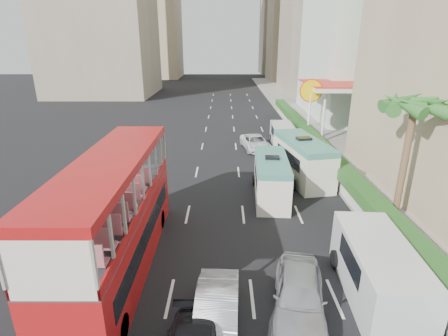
{
  "coord_description": "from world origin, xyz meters",
  "views": [
    {
      "loc": [
        -1.47,
        -13.02,
        9.32
      ],
      "look_at": [
        -1.5,
        4.0,
        3.2
      ],
      "focal_mm": 28.0,
      "sensor_mm": 36.0,
      "label": 1
    }
  ],
  "objects_px": {
    "panel_van_near": "(378,271)",
    "van_asset": "(255,149)",
    "double_decker_bus": "(116,215)",
    "minibus_far": "(302,159)",
    "minibus_near": "(271,178)",
    "palm_tree": "(404,165)",
    "shell_station": "(335,110)",
    "car_silver_lane_a": "(217,329)",
    "panel_van_far": "(283,135)",
    "car_silver_lane_b": "(298,312)"
  },
  "relations": [
    {
      "from": "car_silver_lane_b",
      "to": "van_asset",
      "type": "xyz_separation_m",
      "value": [
        0.15,
        20.82,
        0.0
      ]
    },
    {
      "from": "van_asset",
      "to": "minibus_far",
      "type": "height_order",
      "value": "minibus_far"
    },
    {
      "from": "panel_van_far",
      "to": "van_asset",
      "type": "bearing_deg",
      "value": -151.76
    },
    {
      "from": "car_silver_lane_a",
      "to": "minibus_far",
      "type": "relative_size",
      "value": 0.63
    },
    {
      "from": "panel_van_far",
      "to": "shell_station",
      "type": "relative_size",
      "value": 0.61
    },
    {
      "from": "minibus_far",
      "to": "panel_van_far",
      "type": "distance_m",
      "value": 8.87
    },
    {
      "from": "car_silver_lane_a",
      "to": "van_asset",
      "type": "bearing_deg",
      "value": 84.29
    },
    {
      "from": "minibus_far",
      "to": "car_silver_lane_b",
      "type": "bearing_deg",
      "value": -112.81
    },
    {
      "from": "van_asset",
      "to": "shell_station",
      "type": "xyz_separation_m",
      "value": [
        8.62,
        4.92,
        2.75
      ]
    },
    {
      "from": "double_decker_bus",
      "to": "minibus_far",
      "type": "xyz_separation_m",
      "value": [
        10.09,
        10.64,
        -1.07
      ]
    },
    {
      "from": "minibus_near",
      "to": "panel_van_near",
      "type": "distance_m",
      "value": 9.7
    },
    {
      "from": "car_silver_lane_a",
      "to": "minibus_far",
      "type": "distance_m",
      "value": 15.41
    },
    {
      "from": "minibus_near",
      "to": "palm_tree",
      "type": "xyz_separation_m",
      "value": [
        6.33,
        -3.47,
        2.1
      ]
    },
    {
      "from": "minibus_far",
      "to": "panel_van_near",
      "type": "height_order",
      "value": "minibus_far"
    },
    {
      "from": "palm_tree",
      "to": "shell_station",
      "type": "distance_m",
      "value": 19.14
    },
    {
      "from": "double_decker_bus",
      "to": "panel_van_near",
      "type": "xyz_separation_m",
      "value": [
        10.39,
        -1.78,
        -1.42
      ]
    },
    {
      "from": "minibus_near",
      "to": "panel_van_far",
      "type": "xyz_separation_m",
      "value": [
        2.63,
        12.03,
        -0.31
      ]
    },
    {
      "from": "panel_van_near",
      "to": "panel_van_far",
      "type": "distance_m",
      "value": 21.29
    },
    {
      "from": "car_silver_lane_a",
      "to": "van_asset",
      "type": "relative_size",
      "value": 0.91
    },
    {
      "from": "minibus_near",
      "to": "palm_tree",
      "type": "relative_size",
      "value": 0.9
    },
    {
      "from": "car_silver_lane_b",
      "to": "minibus_near",
      "type": "relative_size",
      "value": 0.78
    },
    {
      "from": "palm_tree",
      "to": "car_silver_lane_a",
      "type": "bearing_deg",
      "value": -141.66
    },
    {
      "from": "van_asset",
      "to": "panel_van_near",
      "type": "xyz_separation_m",
      "value": [
        3.01,
        -19.86,
        1.11
      ]
    },
    {
      "from": "minibus_near",
      "to": "double_decker_bus",
      "type": "bearing_deg",
      "value": -131.76
    },
    {
      "from": "minibus_far",
      "to": "shell_station",
      "type": "relative_size",
      "value": 0.83
    },
    {
      "from": "van_asset",
      "to": "minibus_near",
      "type": "height_order",
      "value": "minibus_near"
    },
    {
      "from": "van_asset",
      "to": "double_decker_bus",
      "type": "bearing_deg",
      "value": -121.88
    },
    {
      "from": "van_asset",
      "to": "minibus_near",
      "type": "xyz_separation_m",
      "value": [
        0.1,
        -10.61,
        1.28
      ]
    },
    {
      "from": "minibus_near",
      "to": "shell_station",
      "type": "relative_size",
      "value": 0.72
    },
    {
      "from": "van_asset",
      "to": "palm_tree",
      "type": "xyz_separation_m",
      "value": [
        6.42,
        -14.08,
        3.38
      ]
    },
    {
      "from": "double_decker_bus",
      "to": "minibus_near",
      "type": "height_order",
      "value": "double_decker_bus"
    },
    {
      "from": "double_decker_bus",
      "to": "palm_tree",
      "type": "xyz_separation_m",
      "value": [
        13.8,
        4.0,
        0.85
      ]
    },
    {
      "from": "double_decker_bus",
      "to": "palm_tree",
      "type": "bearing_deg",
      "value": 16.16
    },
    {
      "from": "van_asset",
      "to": "panel_van_near",
      "type": "bearing_deg",
      "value": -91.06
    },
    {
      "from": "double_decker_bus",
      "to": "panel_van_near",
      "type": "relative_size",
      "value": 1.99
    },
    {
      "from": "car_silver_lane_b",
      "to": "palm_tree",
      "type": "height_order",
      "value": "palm_tree"
    },
    {
      "from": "van_asset",
      "to": "minibus_far",
      "type": "distance_m",
      "value": 8.05
    },
    {
      "from": "panel_van_near",
      "to": "palm_tree",
      "type": "xyz_separation_m",
      "value": [
        3.41,
        5.78,
        2.27
      ]
    },
    {
      "from": "van_asset",
      "to": "minibus_far",
      "type": "relative_size",
      "value": 0.7
    },
    {
      "from": "panel_van_far",
      "to": "shell_station",
      "type": "height_order",
      "value": "shell_station"
    },
    {
      "from": "minibus_far",
      "to": "shell_station",
      "type": "distance_m",
      "value": 13.76
    },
    {
      "from": "car_silver_lane_b",
      "to": "car_silver_lane_a",
      "type": "bearing_deg",
      "value": -154.27
    },
    {
      "from": "minibus_near",
      "to": "minibus_far",
      "type": "relative_size",
      "value": 0.88
    },
    {
      "from": "car_silver_lane_a",
      "to": "minibus_far",
      "type": "xyz_separation_m",
      "value": [
        5.82,
        14.19,
        1.46
      ]
    },
    {
      "from": "van_asset",
      "to": "panel_van_near",
      "type": "relative_size",
      "value": 0.83
    },
    {
      "from": "panel_van_near",
      "to": "van_asset",
      "type": "bearing_deg",
      "value": 102.27
    },
    {
      "from": "car_silver_lane_a",
      "to": "panel_van_far",
      "type": "xyz_separation_m",
      "value": [
        5.85,
        23.05,
        0.97
      ]
    },
    {
      "from": "shell_station",
      "to": "double_decker_bus",
      "type": "bearing_deg",
      "value": -124.82
    },
    {
      "from": "panel_van_far",
      "to": "palm_tree",
      "type": "bearing_deg",
      "value": -75.84
    },
    {
      "from": "double_decker_bus",
      "to": "car_silver_lane_a",
      "type": "height_order",
      "value": "double_decker_bus"
    }
  ]
}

